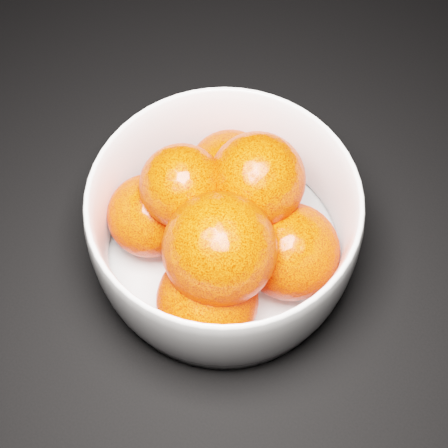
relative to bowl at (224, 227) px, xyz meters
The scene contains 2 objects.
bowl is the anchor object (origin of this frame).
orange_pile 0.02m from the bowl, 49.34° to the right, with size 0.21×0.21×0.14m.
Camera 1 is at (0.42, -0.10, 0.58)m, focal length 50.00 mm.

